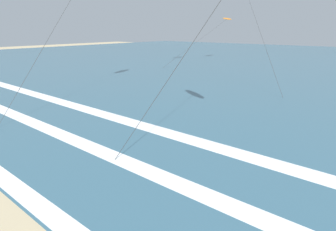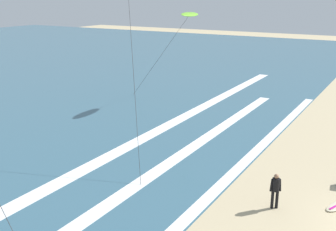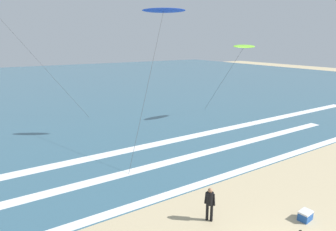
{
  "view_description": "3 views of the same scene",
  "coord_description": "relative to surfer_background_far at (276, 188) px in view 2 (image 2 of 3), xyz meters",
  "views": [
    {
      "loc": [
        6.22,
        4.47,
        5.01
      ],
      "look_at": [
        0.08,
        12.16,
        1.86
      ],
      "focal_mm": 29.15,
      "sensor_mm": 36.0,
      "label": 1
    },
    {
      "loc": [
        -16.58,
        0.51,
        8.93
      ],
      "look_at": [
        -1.13,
        9.55,
        3.59
      ],
      "focal_mm": 44.04,
      "sensor_mm": 36.0,
      "label": 2
    },
    {
      "loc": [
        -8.18,
        -4.02,
        7.84
      ],
      "look_at": [
        0.93,
        10.31,
        3.43
      ],
      "focal_mm": 30.84,
      "sensor_mm": 36.0,
      "label": 3
    }
  ],
  "objects": [
    {
      "name": "kite_lime_low_near",
      "position": [
        13.63,
        11.31,
        6.34
      ],
      "size": [
        3.26,
        6.45,
        7.55
      ],
      "color": "#70C628",
      "rests_on": "ground"
    },
    {
      "name": "wave_foam_shoreline",
      "position": [
        -1.26,
        2.85,
        -0.94
      ],
      "size": [
        43.15,
        0.62,
        0.01
      ],
      "primitive_type": "cube",
      "color": "white",
      "rests_on": "ocean_surface"
    },
    {
      "name": "wave_foam_mid_break",
      "position": [
        -1.41,
        6.37,
        -0.94
      ],
      "size": [
        40.49,
        0.82,
        0.01
      ],
      "primitive_type": "cube",
      "color": "white",
      "rests_on": "ocean_surface"
    },
    {
      "name": "surfer_background_far",
      "position": [
        0.0,
        0.0,
        0.0
      ],
      "size": [
        0.35,
        0.48,
        1.6
      ],
      "color": "black",
      "rests_on": "ground"
    },
    {
      "name": "wave_foam_outer_break",
      "position": [
        0.35,
        9.81,
        -0.94
      ],
      "size": [
        57.95,
        0.98,
        0.01
      ],
      "primitive_type": "cube",
      "color": "white",
      "rests_on": "ocean_surface"
    }
  ]
}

